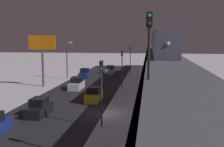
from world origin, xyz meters
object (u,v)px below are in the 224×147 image
subway_train (161,42)px  traffic_light_far (130,56)px  traffic_light_mid (122,64)px  sedan_yellow (94,95)px  sedan_silver (110,70)px  commercial_billboard (42,47)px  sedan_blue (85,74)px  sedan_white (77,84)px  rail_signal (149,34)px  traffic_light_near (101,84)px  sedan_black (39,108)px

subway_train → traffic_light_far: bearing=-68.9°
traffic_light_far → traffic_light_mid: bearing=90.0°
sedan_yellow → sedan_silver: size_ratio=0.94×
traffic_light_far → commercial_billboard: commercial_billboard is taller
sedan_blue → sedan_white: 13.40m
traffic_light_far → commercial_billboard: 23.95m
rail_signal → traffic_light_far: bearing=-84.8°
sedan_silver → traffic_light_mid: 19.98m
traffic_light_near → traffic_light_mid: same height
rail_signal → traffic_light_far: size_ratio=0.62×
sedan_silver → traffic_light_mid: size_ratio=0.69×
rail_signal → sedan_white: size_ratio=0.89×
traffic_light_far → commercial_billboard: bearing=54.2°
sedan_silver → commercial_billboard: (9.22, 18.59, 6.03)m
rail_signal → traffic_light_far: 48.77m
rail_signal → sedan_blue: (13.69, -40.79, -7.96)m
subway_train → sedan_white: bearing=17.2°
sedan_blue → sedan_yellow: 22.46m
sedan_silver → commercial_billboard: size_ratio=0.49×
sedan_white → traffic_light_near: 20.55m
sedan_white → traffic_light_mid: size_ratio=0.70×
commercial_billboard → sedan_blue: bearing=-111.5°
traffic_light_near → traffic_light_mid: 19.84m
sedan_yellow → sedan_black: same height
subway_train → traffic_light_far: (6.40, -16.56, -3.60)m
subway_train → sedan_white: (13.90, 4.29, -7.00)m
subway_train → traffic_light_mid: (6.40, 3.28, -3.60)m
sedan_white → traffic_light_near: bearing=111.7°
subway_train → sedan_silver: 20.57m
sedan_black → traffic_light_mid: traffic_light_mid is taller
sedan_black → traffic_light_near: size_ratio=0.66×
subway_train → rail_signal: rail_signal is taller
rail_signal → traffic_light_far: rail_signal is taller
sedan_blue → traffic_light_far: 12.47m
sedan_blue → commercial_billboard: 13.99m
sedan_silver → rail_signal: bearing=-79.2°
rail_signal → sedan_black: 18.49m
sedan_white → commercial_billboard: 8.95m
sedan_blue → sedan_white: size_ratio=0.92×
rail_signal → sedan_yellow: rail_signal is taller
sedan_silver → traffic_light_mid: traffic_light_mid is taller
sedan_silver → sedan_black: bearing=-94.5°
sedan_black → sedan_blue: bearing=-86.5°
sedan_white → traffic_light_near: (-7.50, 18.83, 3.40)m
sedan_yellow → sedan_white: bearing=119.1°
subway_train → traffic_light_mid: size_ratio=5.76×
sedan_black → sedan_silver: same height
sedan_blue → sedan_white: bearing=97.7°
sedan_yellow → traffic_light_near: size_ratio=0.64×
traffic_light_mid → commercial_billboard: (13.92, -0.53, 2.63)m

